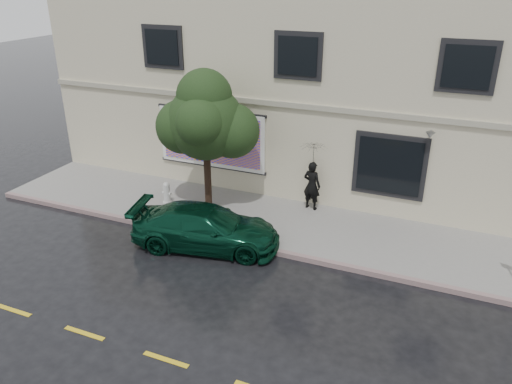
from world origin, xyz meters
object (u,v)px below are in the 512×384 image
at_px(fire_hydrant, 167,193).
at_px(street_tree, 205,122).
at_px(car, 206,227).
at_px(pedestrian, 312,185).

bearing_deg(fire_hydrant, street_tree, 19.54).
bearing_deg(fire_hydrant, car, -24.38).
xyz_separation_m(pedestrian, street_tree, (-3.23, -1.40, 2.21)).
bearing_deg(street_tree, fire_hydrant, -172.43).
bearing_deg(pedestrian, street_tree, 34.31).
distance_m(pedestrian, street_tree, 4.16).
height_order(street_tree, fire_hydrant, street_tree).
distance_m(car, pedestrian, 4.14).
height_order(car, pedestrian, pedestrian).
bearing_deg(fire_hydrant, pedestrian, 30.52).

